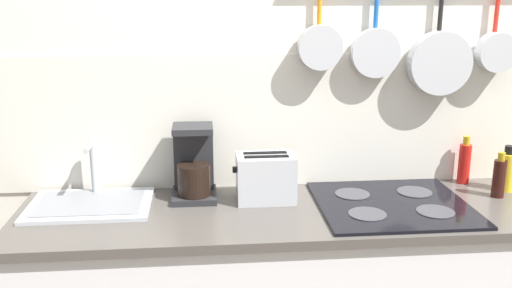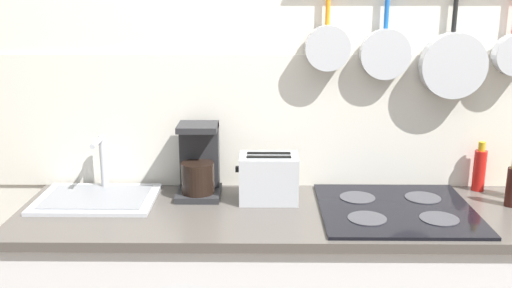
{
  "view_description": "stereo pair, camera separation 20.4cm",
  "coord_description": "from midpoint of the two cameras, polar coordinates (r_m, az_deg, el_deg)",
  "views": [
    {
      "loc": [
        -0.56,
        -1.96,
        1.67
      ],
      "look_at": [
        -0.38,
        0.0,
        1.14
      ],
      "focal_mm": 40.0,
      "sensor_mm": 36.0,
      "label": 1
    },
    {
      "loc": [
        -0.36,
        -1.97,
        1.67
      ],
      "look_at": [
        -0.38,
        0.0,
        1.14
      ],
      "focal_mm": 40.0,
      "sensor_mm": 36.0,
      "label": 2
    }
  ],
  "objects": [
    {
      "name": "sink_basin",
      "position": [
        2.27,
        -13.14,
        -5.06
      ],
      "size": [
        0.45,
        0.33,
        0.23
      ],
      "color": "#B7BABF",
      "rests_on": "countertop"
    },
    {
      "name": "cooktop",
      "position": [
        2.2,
        16.46,
        -6.32
      ],
      "size": [
        0.56,
        0.53,
        0.01
      ],
      "color": "black",
      "rests_on": "countertop"
    },
    {
      "name": "toaster",
      "position": [
        2.19,
        3.95,
        -3.46
      ],
      "size": [
        0.24,
        0.15,
        0.19
      ],
      "color": "#B7BABF",
      "rests_on": "countertop"
    },
    {
      "name": "wall_back",
      "position": [
        2.37,
        11.92,
        5.0
      ],
      "size": [
        7.2,
        0.15,
        2.6
      ],
      "color": "silver",
      "rests_on": "ground_plane"
    },
    {
      "name": "coffee_maker",
      "position": [
        2.25,
        -3.17,
        -2.21
      ],
      "size": [
        0.17,
        0.19,
        0.29
      ],
      "color": "#262628",
      "rests_on": "countertop"
    },
    {
      "name": "countertop",
      "position": [
        2.17,
        12.92,
        -7.05
      ],
      "size": [
        2.53,
        0.57,
        0.03
      ],
      "color": "#4C4742",
      "rests_on": "cabinet_base"
    },
    {
      "name": "bottle_hot_sauce",
      "position": [
        2.51,
        23.65,
        -2.35
      ],
      "size": [
        0.05,
        0.05,
        0.2
      ],
      "color": "red",
      "rests_on": "countertop"
    }
  ]
}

